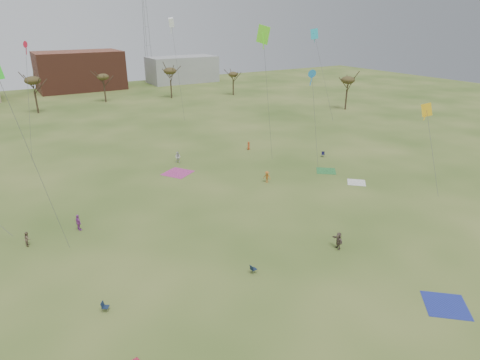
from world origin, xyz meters
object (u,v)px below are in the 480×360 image
radio_tower (146,26)px  camp_chair_right (323,155)px  camp_chair_left (106,309)px  camp_chair_center (253,271)px

radio_tower → camp_chair_right: bearing=-93.0°
camp_chair_right → radio_tower: (5.23, 99.29, 18.95)m
camp_chair_left → radio_tower: radio_tower is taller
camp_chair_center → camp_chair_right: (28.61, 22.39, 0.00)m
radio_tower → camp_chair_left: bearing=-111.3°
camp_chair_left → camp_chair_right: bearing=-29.7°
camp_chair_center → radio_tower: (33.84, 121.68, 18.95)m
camp_chair_right → radio_tower: radio_tower is taller
camp_chair_left → camp_chair_center: size_ratio=1.00×
camp_chair_right → radio_tower: 101.22m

